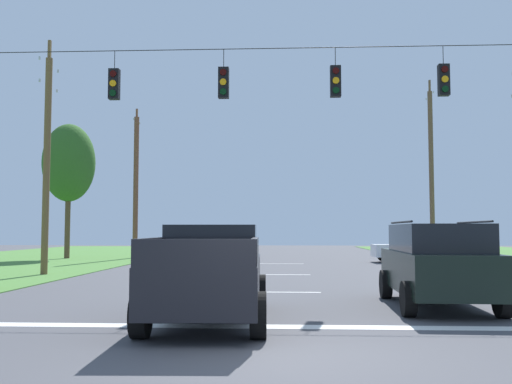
{
  "coord_description": "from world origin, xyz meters",
  "views": [
    {
      "loc": [
        0.15,
        -8.4,
        1.84
      ],
      "look_at": [
        -0.82,
        11.51,
        3.19
      ],
      "focal_mm": 39.54,
      "sensor_mm": 36.0,
      "label": 1
    }
  ],
  "objects_px": {
    "pickup_truck": "(210,273)",
    "distant_car_oncoming": "(202,249)",
    "overhead_signal_span": "(280,145)",
    "utility_pole_mid_left": "(47,157)",
    "tree_roadside_right": "(69,163)",
    "suv_black": "(437,263)",
    "utility_pole_far_right": "(431,172)",
    "distant_car_crossing_white": "(411,249)",
    "utility_pole_far_left": "(136,185)"
  },
  "relations": [
    {
      "from": "overhead_signal_span",
      "to": "utility_pole_mid_left",
      "type": "distance_m",
      "value": 11.41
    },
    {
      "from": "pickup_truck",
      "to": "utility_pole_mid_left",
      "type": "distance_m",
      "value": 14.57
    },
    {
      "from": "utility_pole_far_right",
      "to": "utility_pole_far_left",
      "type": "bearing_deg",
      "value": -179.91
    },
    {
      "from": "suv_black",
      "to": "utility_pole_far_left",
      "type": "bearing_deg",
      "value": 120.44
    },
    {
      "from": "suv_black",
      "to": "utility_pole_far_right",
      "type": "height_order",
      "value": "utility_pole_far_right"
    },
    {
      "from": "utility_pole_mid_left",
      "to": "utility_pole_far_left",
      "type": "xyz_separation_m",
      "value": [
        0.11,
        13.77,
        -0.06
      ]
    },
    {
      "from": "distant_car_oncoming",
      "to": "utility_pole_mid_left",
      "type": "distance_m",
      "value": 11.24
    },
    {
      "from": "overhead_signal_span",
      "to": "utility_pole_far_right",
      "type": "height_order",
      "value": "utility_pole_far_right"
    },
    {
      "from": "tree_roadside_right",
      "to": "distant_car_crossing_white",
      "type": "bearing_deg",
      "value": -8.45
    },
    {
      "from": "pickup_truck",
      "to": "distant_car_crossing_white",
      "type": "relative_size",
      "value": 1.26
    },
    {
      "from": "utility_pole_far_left",
      "to": "utility_pole_mid_left",
      "type": "bearing_deg",
      "value": -90.46
    },
    {
      "from": "pickup_truck",
      "to": "utility_pole_far_right",
      "type": "relative_size",
      "value": 0.47
    },
    {
      "from": "distant_car_oncoming",
      "to": "pickup_truck",
      "type": "bearing_deg",
      "value": -81.28
    },
    {
      "from": "pickup_truck",
      "to": "distant_car_crossing_white",
      "type": "bearing_deg",
      "value": 67.47
    },
    {
      "from": "pickup_truck",
      "to": "distant_car_oncoming",
      "type": "distance_m",
      "value": 20.62
    },
    {
      "from": "utility_pole_far_right",
      "to": "distant_car_crossing_white",
      "type": "bearing_deg",
      "value": -120.04
    },
    {
      "from": "pickup_truck",
      "to": "suv_black",
      "type": "bearing_deg",
      "value": 23.5
    },
    {
      "from": "distant_car_oncoming",
      "to": "tree_roadside_right",
      "type": "bearing_deg",
      "value": 157.08
    },
    {
      "from": "overhead_signal_span",
      "to": "utility_pole_far_right",
      "type": "relative_size",
      "value": 1.57
    },
    {
      "from": "overhead_signal_span",
      "to": "tree_roadside_right",
      "type": "height_order",
      "value": "tree_roadside_right"
    },
    {
      "from": "pickup_truck",
      "to": "distant_car_oncoming",
      "type": "bearing_deg",
      "value": 98.72
    },
    {
      "from": "distant_car_crossing_white",
      "to": "utility_pole_far_left",
      "type": "relative_size",
      "value": 0.44
    },
    {
      "from": "pickup_truck",
      "to": "distant_car_oncoming",
      "type": "relative_size",
      "value": 1.27
    },
    {
      "from": "tree_roadside_right",
      "to": "utility_pole_far_right",
      "type": "bearing_deg",
      "value": 1.86
    },
    {
      "from": "distant_car_oncoming",
      "to": "overhead_signal_span",
      "type": "bearing_deg",
      "value": -73.26
    },
    {
      "from": "overhead_signal_span",
      "to": "distant_car_oncoming",
      "type": "bearing_deg",
      "value": 106.74
    },
    {
      "from": "tree_roadside_right",
      "to": "overhead_signal_span",
      "type": "bearing_deg",
      "value": -53.82
    },
    {
      "from": "distant_car_oncoming",
      "to": "utility_pole_far_left",
      "type": "xyz_separation_m",
      "value": [
        -5.11,
        4.69,
        4.01
      ]
    },
    {
      "from": "distant_car_crossing_white",
      "to": "utility_pole_far_right",
      "type": "height_order",
      "value": "utility_pole_far_right"
    },
    {
      "from": "pickup_truck",
      "to": "utility_pole_mid_left",
      "type": "height_order",
      "value": "utility_pole_mid_left"
    },
    {
      "from": "suv_black",
      "to": "tree_roadside_right",
      "type": "relative_size",
      "value": 0.55
    },
    {
      "from": "utility_pole_mid_left",
      "to": "suv_black",
      "type": "bearing_deg",
      "value": -33.79
    },
    {
      "from": "overhead_signal_span",
      "to": "utility_pole_far_right",
      "type": "xyz_separation_m",
      "value": [
        9.66,
        19.73,
        1.18
      ]
    },
    {
      "from": "overhead_signal_span",
      "to": "utility_pole_far_left",
      "type": "relative_size",
      "value": 1.84
    },
    {
      "from": "distant_car_oncoming",
      "to": "tree_roadside_right",
      "type": "xyz_separation_m",
      "value": [
        -9.35,
        3.95,
        5.41
      ]
    },
    {
      "from": "suv_black",
      "to": "distant_car_crossing_white",
      "type": "height_order",
      "value": "suv_black"
    },
    {
      "from": "distant_car_crossing_white",
      "to": "distant_car_oncoming",
      "type": "bearing_deg",
      "value": -176.18
    },
    {
      "from": "distant_car_oncoming",
      "to": "utility_pole_far_left",
      "type": "distance_m",
      "value": 8.01
    },
    {
      "from": "utility_pole_far_right",
      "to": "distant_car_oncoming",
      "type": "bearing_deg",
      "value": -161.59
    },
    {
      "from": "overhead_signal_span",
      "to": "utility_pole_mid_left",
      "type": "bearing_deg",
      "value": 148.63
    },
    {
      "from": "suv_black",
      "to": "utility_pole_far_right",
      "type": "bearing_deg",
      "value": 75.57
    },
    {
      "from": "overhead_signal_span",
      "to": "suv_black",
      "type": "height_order",
      "value": "overhead_signal_span"
    },
    {
      "from": "suv_black",
      "to": "utility_pole_mid_left",
      "type": "height_order",
      "value": "utility_pole_mid_left"
    },
    {
      "from": "utility_pole_far_right",
      "to": "tree_roadside_right",
      "type": "xyz_separation_m",
      "value": [
        -23.53,
        -0.76,
        0.59
      ]
    },
    {
      "from": "distant_car_crossing_white",
      "to": "pickup_truck",
      "type": "bearing_deg",
      "value": -112.53
    },
    {
      "from": "distant_car_crossing_white",
      "to": "tree_roadside_right",
      "type": "relative_size",
      "value": 0.49
    },
    {
      "from": "utility_pole_mid_left",
      "to": "tree_roadside_right",
      "type": "bearing_deg",
      "value": 107.61
    },
    {
      "from": "overhead_signal_span",
      "to": "utility_pole_far_left",
      "type": "bearing_deg",
      "value": 116.03
    },
    {
      "from": "overhead_signal_span",
      "to": "distant_car_crossing_white",
      "type": "distance_m",
      "value": 17.83
    },
    {
      "from": "distant_car_oncoming",
      "to": "tree_roadside_right",
      "type": "distance_m",
      "value": 11.51
    }
  ]
}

